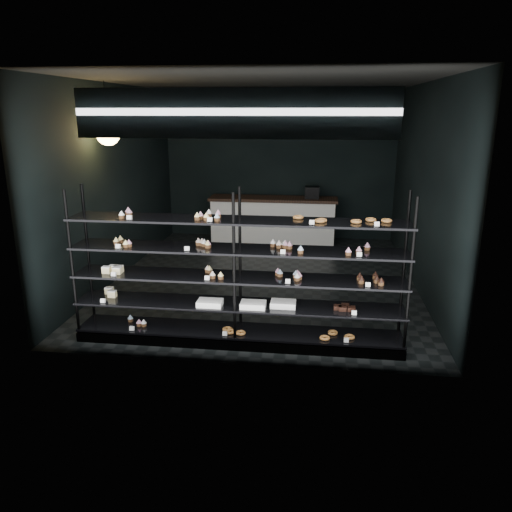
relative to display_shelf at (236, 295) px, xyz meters
name	(u,v)px	position (x,y,z in m)	size (l,w,h in m)	color
room	(265,186)	(0.08, 2.45, 0.97)	(5.01, 6.01, 3.20)	black
display_shelf	(236,295)	(0.00, 0.00, 0.00)	(4.00, 0.50, 1.91)	black
signage	(233,113)	(0.08, -0.48, 2.12)	(3.30, 0.05, 0.50)	#0B0C3A
pendant_lamp	(108,134)	(-2.12, 1.54, 1.82)	(0.34, 0.34, 0.90)	black
service_counter	(274,219)	(0.01, 4.95, -0.13)	(2.73, 0.65, 1.23)	silver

